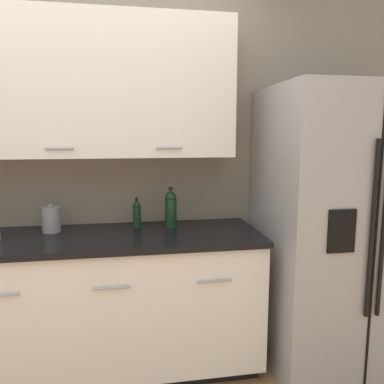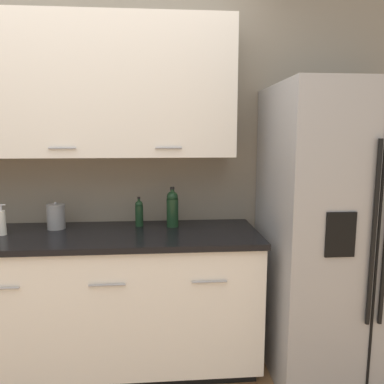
{
  "view_description": "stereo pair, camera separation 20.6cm",
  "coord_description": "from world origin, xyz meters",
  "px_view_note": "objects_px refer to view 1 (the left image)",
  "views": [
    {
      "loc": [
        0.36,
        -1.22,
        1.51
      ],
      "look_at": [
        0.75,
        1.04,
        1.15
      ],
      "focal_mm": 35.0,
      "sensor_mm": 36.0,
      "label": 1
    },
    {
      "loc": [
        0.56,
        -1.25,
        1.51
      ],
      "look_at": [
        0.75,
        1.04,
        1.15
      ],
      "focal_mm": 35.0,
      "sensor_mm": 36.0,
      "label": 2
    }
  ],
  "objects_px": {
    "oil_bottle": "(137,214)",
    "steel_canister": "(51,219)",
    "refrigerator": "(336,228)",
    "wine_bottle": "(171,208)"
  },
  "relations": [
    {
      "from": "oil_bottle",
      "to": "steel_canister",
      "type": "height_order",
      "value": "oil_bottle"
    },
    {
      "from": "refrigerator",
      "to": "wine_bottle",
      "type": "distance_m",
      "value": 1.09
    },
    {
      "from": "wine_bottle",
      "to": "oil_bottle",
      "type": "distance_m",
      "value": 0.23
    },
    {
      "from": "steel_canister",
      "to": "oil_bottle",
      "type": "bearing_deg",
      "value": 3.53
    },
    {
      "from": "wine_bottle",
      "to": "refrigerator",
      "type": "bearing_deg",
      "value": -11.17
    },
    {
      "from": "refrigerator",
      "to": "wine_bottle",
      "type": "xyz_separation_m",
      "value": [
        -1.07,
        0.21,
        0.13
      ]
    },
    {
      "from": "wine_bottle",
      "to": "steel_canister",
      "type": "height_order",
      "value": "wine_bottle"
    },
    {
      "from": "refrigerator",
      "to": "steel_canister",
      "type": "relative_size",
      "value": 10.24
    },
    {
      "from": "refrigerator",
      "to": "steel_canister",
      "type": "distance_m",
      "value": 1.83
    },
    {
      "from": "oil_bottle",
      "to": "steel_canister",
      "type": "xyz_separation_m",
      "value": [
        -0.53,
        -0.03,
        -0.01
      ]
    }
  ]
}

